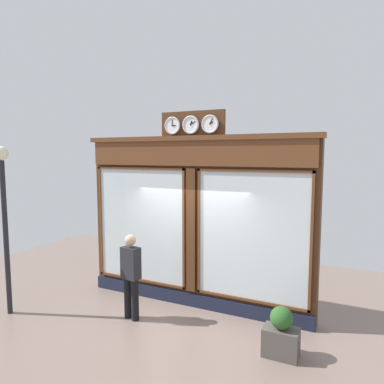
{
  "coord_description": "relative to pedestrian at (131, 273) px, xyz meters",
  "views": [
    {
      "loc": [
        -3.12,
        6.47,
        3.22
      ],
      "look_at": [
        0.0,
        0.0,
        2.45
      ],
      "focal_mm": 32.77,
      "sensor_mm": 36.0,
      "label": 1
    }
  ],
  "objects": [
    {
      "name": "planter_box",
      "position": [
        -2.91,
        0.02,
        -0.7
      ],
      "size": [
        0.56,
        0.36,
        0.46
      ],
      "primitive_type": "cube",
      "color": "#4C4742",
      "rests_on": "ground_plane"
    },
    {
      "name": "shop_facade",
      "position": [
        -0.81,
        -1.18,
        0.89
      ],
      "size": [
        5.13,
        0.42,
        4.1
      ],
      "color": "#4C2B16",
      "rests_on": "ground_plane"
    },
    {
      "name": "pedestrian",
      "position": [
        0.0,
        0.0,
        0.0
      ],
      "size": [
        0.39,
        0.27,
        1.69
      ],
      "color": "black",
      "rests_on": "ground_plane"
    },
    {
      "name": "ground_plane",
      "position": [
        -0.81,
        1.75,
        -0.93
      ],
      "size": [
        14.0,
        14.0,
        0.0
      ],
      "primitive_type": "plane",
      "color": "#7A665B"
    },
    {
      "name": "street_lamp",
      "position": [
        2.39,
        0.87,
        1.32
      ],
      "size": [
        0.28,
        0.28,
        3.38
      ],
      "color": "black",
      "rests_on": "ground_plane"
    },
    {
      "name": "planter_shrub",
      "position": [
        -2.91,
        0.02,
        -0.29
      ],
      "size": [
        0.36,
        0.36,
        0.36
      ],
      "primitive_type": "sphere",
      "color": "#285623",
      "rests_on": "planter_box"
    }
  ]
}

